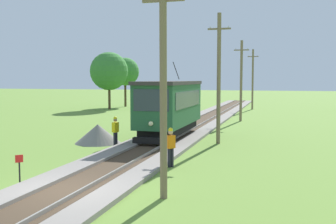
% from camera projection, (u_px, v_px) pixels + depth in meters
% --- Properties ---
extents(ground_plane, '(260.00, 260.00, 0.00)m').
position_uv_depth(ground_plane, '(64.00, 195.00, 13.85)').
color(ground_plane, olive).
extents(track_ballast, '(4.20, 120.00, 0.18)m').
position_uv_depth(track_ballast, '(64.00, 192.00, 13.84)').
color(track_ballast, gray).
rests_on(track_ballast, ground).
extents(sleeper_bed, '(2.04, 120.00, 0.01)m').
position_uv_depth(sleeper_bed, '(64.00, 190.00, 13.83)').
color(sleeper_bed, '#423323').
rests_on(sleeper_bed, track_ballast).
extents(rail_left, '(0.07, 120.00, 0.14)m').
position_uv_depth(rail_left, '(46.00, 186.00, 14.02)').
color(rail_left, gray).
rests_on(rail_left, track_ballast).
extents(rail_right, '(0.07, 120.00, 0.14)m').
position_uv_depth(rail_right, '(83.00, 189.00, 13.63)').
color(rail_right, gray).
rests_on(rail_right, track_ballast).
extents(red_tram, '(2.60, 8.54, 4.79)m').
position_uv_depth(red_tram, '(170.00, 106.00, 26.65)').
color(red_tram, '#235633').
rests_on(red_tram, rail_right).
extents(utility_pole_foreground, '(1.40, 0.31, 7.35)m').
position_uv_depth(utility_pole_foreground, '(163.00, 85.00, 13.15)').
color(utility_pole_foreground, '#7A664C').
rests_on(utility_pole_foreground, ground).
extents(utility_pole_near_tram, '(1.40, 0.26, 7.92)m').
position_uv_depth(utility_pole_near_tram, '(219.00, 77.00, 24.57)').
color(utility_pole_near_tram, '#7A664C').
rests_on(utility_pole_near_tram, ground).
extents(utility_pole_mid, '(1.40, 0.45, 7.57)m').
position_uv_depth(utility_pole_mid, '(241.00, 80.00, 37.96)').
color(utility_pole_mid, '#7A664C').
rests_on(utility_pole_mid, ground).
extents(utility_pole_far, '(1.40, 0.47, 7.80)m').
position_uv_depth(utility_pole_far, '(253.00, 79.00, 52.62)').
color(utility_pole_far, '#7A664C').
rests_on(utility_pole_far, ground).
extents(trackside_signal_marker, '(0.21, 0.21, 1.18)m').
position_uv_depth(trackside_signal_marker, '(19.00, 169.00, 14.91)').
color(trackside_signal_marker, black).
rests_on(trackside_signal_marker, ground).
extents(gravel_pile, '(2.83, 2.83, 1.18)m').
position_uv_depth(gravel_pile, '(98.00, 134.00, 25.01)').
color(gravel_pile, gray).
rests_on(gravel_pile, ground).
extents(track_worker, '(0.43, 0.45, 1.78)m').
position_uv_depth(track_worker, '(171.00, 145.00, 18.19)').
color(track_worker, black).
rests_on(track_worker, ground).
extents(second_worker, '(0.32, 0.43, 1.78)m').
position_uv_depth(second_worker, '(115.00, 130.00, 23.67)').
color(second_worker, black).
rests_on(second_worker, ground).
extents(tree_left_near, '(4.96, 4.96, 7.46)m').
position_uv_depth(tree_left_near, '(109.00, 71.00, 52.71)').
color(tree_left_near, '#4C3823').
rests_on(tree_left_near, ground).
extents(tree_left_far, '(3.99, 3.99, 7.00)m').
position_uv_depth(tree_left_far, '(125.00, 72.00, 57.88)').
color(tree_left_far, '#4C3823').
rests_on(tree_left_far, ground).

